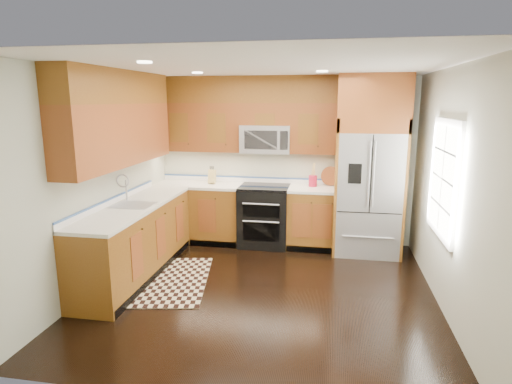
% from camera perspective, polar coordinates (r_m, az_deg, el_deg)
% --- Properties ---
extents(ground, '(4.00, 4.00, 0.00)m').
position_cam_1_polar(ground, '(5.27, 0.92, -13.03)').
color(ground, black).
rests_on(ground, ground).
extents(wall_back, '(4.00, 0.02, 2.60)m').
position_cam_1_polar(wall_back, '(6.82, 3.66, 4.18)').
color(wall_back, '#B8BEAB').
rests_on(wall_back, ground).
extents(wall_left, '(0.02, 4.00, 2.60)m').
position_cam_1_polar(wall_left, '(5.54, -19.91, 1.62)').
color(wall_left, '#B8BEAB').
rests_on(wall_left, ground).
extents(wall_right, '(0.02, 4.00, 2.60)m').
position_cam_1_polar(wall_right, '(4.96, 24.41, 0.09)').
color(wall_right, '#B8BEAB').
rests_on(wall_right, ground).
extents(window, '(0.04, 1.10, 1.30)m').
position_cam_1_polar(window, '(5.13, 23.73, 1.65)').
color(window, white).
rests_on(window, ground).
extents(base_cabinets, '(2.85, 3.00, 0.90)m').
position_cam_1_polar(base_cabinets, '(6.22, -9.02, -4.77)').
color(base_cabinets, brown).
rests_on(base_cabinets, ground).
extents(countertop, '(2.86, 3.01, 0.04)m').
position_cam_1_polar(countertop, '(6.16, -7.56, -0.36)').
color(countertop, white).
rests_on(countertop, base_cabinets).
extents(upper_cabinets, '(2.85, 3.00, 1.15)m').
position_cam_1_polar(upper_cabinets, '(6.11, -8.21, 9.98)').
color(upper_cabinets, brown).
rests_on(upper_cabinets, ground).
extents(range, '(0.76, 0.67, 0.95)m').
position_cam_1_polar(range, '(6.70, 1.12, -3.21)').
color(range, black).
rests_on(range, ground).
extents(microwave, '(0.76, 0.40, 0.42)m').
position_cam_1_polar(microwave, '(6.61, 1.33, 7.09)').
color(microwave, '#B2B2B7').
rests_on(microwave, ground).
extents(refrigerator, '(0.98, 0.75, 2.60)m').
position_cam_1_polar(refrigerator, '(6.43, 14.88, 3.35)').
color(refrigerator, '#B2B2B7').
rests_on(refrigerator, ground).
extents(sink_faucet, '(0.54, 0.44, 0.37)m').
position_cam_1_polar(sink_faucet, '(5.67, -16.23, -1.08)').
color(sink_faucet, '#B2B2B7').
rests_on(sink_faucet, countertop).
extents(rug, '(1.16, 1.66, 0.01)m').
position_cam_1_polar(rug, '(5.65, -11.30, -11.45)').
color(rug, black).
rests_on(rug, ground).
extents(knife_block, '(0.11, 0.14, 0.28)m').
position_cam_1_polar(knife_block, '(6.85, -5.88, 2.09)').
color(knife_block, tan).
rests_on(knife_block, countertop).
extents(utensil_crock, '(0.14, 0.14, 0.36)m').
position_cam_1_polar(utensil_crock, '(6.63, 7.59, 1.81)').
color(utensil_crock, '#AA1432').
rests_on(utensil_crock, countertop).
extents(cutting_board, '(0.36, 0.36, 0.02)m').
position_cam_1_polar(cutting_board, '(6.78, 9.88, 0.97)').
color(cutting_board, brown).
rests_on(cutting_board, countertop).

